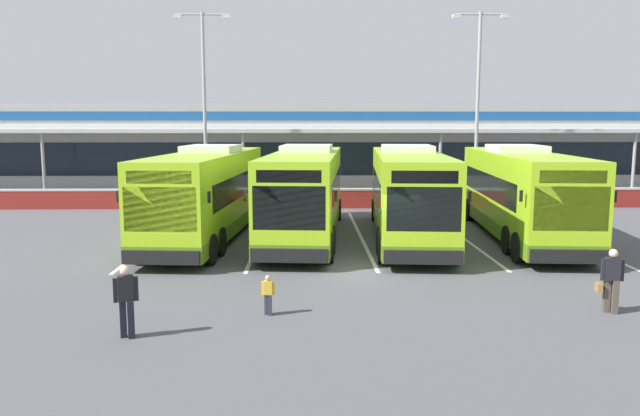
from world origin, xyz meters
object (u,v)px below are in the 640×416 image
Objects in this scene: pedestrian_child at (268,294)px; lamp_post_west at (204,95)px; coach_bus_leftmost at (207,195)px; coach_bus_right_centre at (520,195)px; pedestrian_with_handbag at (611,279)px; coach_bus_left_centre at (305,194)px; pedestrian_near_bin at (126,299)px; coach_bus_centre at (408,195)px; lamp_post_centre at (478,95)px.

lamp_post_west reaches higher than pedestrian_child.
coach_bus_leftmost is 1.00× the size of coach_bus_right_centre.
pedestrian_with_handbag is at bearing -58.37° from lamp_post_west.
pedestrian_with_handbag is 1.61× the size of pedestrian_child.
pedestrian_near_bin is (-3.93, -11.94, -0.91)m from coach_bus_left_centre.
coach_bus_leftmost is at bearing 90.26° from pedestrian_near_bin.
lamp_post_centre is (5.88, 11.38, 4.50)m from coach_bus_centre.
pedestrian_near_bin is at bearing -108.21° from coach_bus_left_centre.
pedestrian_with_handbag is 0.15× the size of lamp_post_west.
lamp_post_centre reaches higher than coach_bus_right_centre.
pedestrian_child is (3.07, -10.21, -1.24)m from coach_bus_leftmost.
coach_bus_left_centre is 1.12× the size of lamp_post_west.
pedestrian_with_handbag and pedestrian_near_bin have the same top height.
lamp_post_centre reaches higher than pedestrian_with_handbag.
coach_bus_left_centre is 12.92m from pedestrian_with_handbag.
coach_bus_left_centre reaches higher than pedestrian_with_handbag.
coach_bus_right_centre is 7.60× the size of pedestrian_near_bin.
pedestrian_with_handbag is (7.60, -10.41, -0.93)m from coach_bus_left_centre.
pedestrian_near_bin is (-3.02, -1.54, 0.33)m from pedestrian_child.
coach_bus_centre is 7.60× the size of pedestrian_near_bin.
lamp_post_centre is (2.47, 21.45, 5.43)m from pedestrian_with_handbag.
coach_bus_leftmost is 11.79m from pedestrian_near_bin.
coach_bus_right_centre reaches higher than pedestrian_with_handbag.
pedestrian_child is at bearing 179.93° from pedestrian_with_handbag.
lamp_post_centre is at bearing 38.64° from coach_bus_leftmost.
pedestrian_child is at bearing -73.27° from coach_bus_leftmost.
coach_bus_left_centre and coach_bus_right_centre have the same top height.
coach_bus_centre is at bearing 55.01° from pedestrian_near_bin.
coach_bus_left_centre is at bearing 2.72° from coach_bus_leftmost.
lamp_post_centre is (10.98, 21.44, 5.75)m from pedestrian_child.
lamp_post_centre reaches higher than coach_bus_centre.
coach_bus_right_centre is 19.35m from lamp_post_west.
coach_bus_right_centre is 12.26× the size of pedestrian_child.
coach_bus_right_centre is 1.12× the size of lamp_post_centre.
pedestrian_child is (-9.71, -10.06, -1.24)m from coach_bus_right_centre.
coach_bus_leftmost reaches higher than pedestrian_near_bin.
coach_bus_left_centre is at bearing 177.77° from coach_bus_right_centre.
lamp_post_centre is at bearing -1.49° from lamp_post_west.
coach_bus_centre reaches higher than pedestrian_near_bin.
coach_bus_right_centre is (8.80, -0.34, 0.00)m from coach_bus_left_centre.
coach_bus_right_centre is 7.60× the size of pedestrian_with_handbag.
coach_bus_centre is 10.67m from pedestrian_with_handbag.
coach_bus_left_centre is at bearing -62.89° from lamp_post_west.
coach_bus_leftmost and coach_bus_right_centre have the same top height.
coach_bus_centre is 1.12× the size of lamp_post_centre.
pedestrian_child is at bearing -116.90° from coach_bus_centre.
lamp_post_centre is (14.05, 11.23, 4.50)m from coach_bus_leftmost.
coach_bus_right_centre is 12.31m from lamp_post_centre.
lamp_post_centre is (15.94, -0.41, 0.00)m from lamp_post_west.
coach_bus_centre is (8.17, -0.15, 0.00)m from coach_bus_leftmost.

